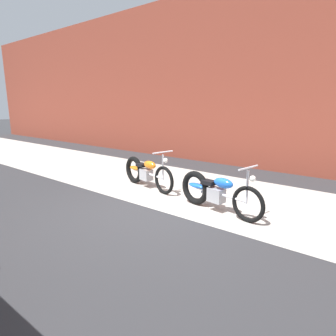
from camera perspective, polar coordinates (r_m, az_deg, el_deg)
The scene contains 5 objects.
ground_plane at distance 6.00m, azimuth -2.62°, elevation -8.14°, with size 80.00×80.00×0.00m, color #2D2D30.
sidewalk_slab at distance 7.34m, azimuth 6.49°, elevation -4.33°, with size 36.00×3.50×0.01m, color #B2ADA3.
brick_building_wall at distance 10.15m, azimuth 17.91°, elevation 16.69°, with size 36.00×0.50×5.92m, color brown.
motorcycle_orange at distance 7.52m, azimuth -4.62°, elevation -0.75°, with size 1.98×0.71×1.03m.
motorcycle_blue at distance 5.91m, azimuth 8.88°, elevation -4.55°, with size 2.00×0.66×1.03m.
Camera 1 is at (3.73, -4.20, 2.11)m, focal length 31.10 mm.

